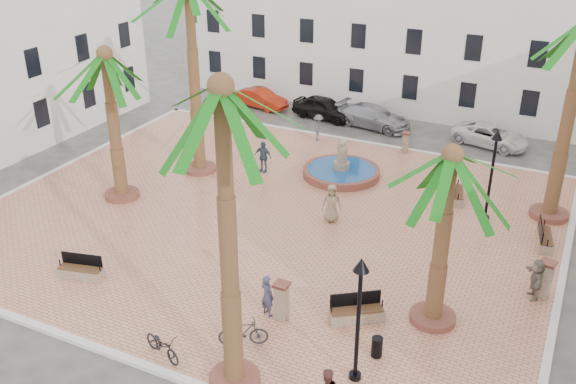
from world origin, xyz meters
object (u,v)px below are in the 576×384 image
object	(u,v)px
bicycle_a	(162,345)
car_red	(261,98)
litter_bin	(377,347)
bicycle_b	(243,332)
palm_nw	(189,4)
pedestrian_east	(536,279)
bench_se	(356,313)
car_white	(490,136)
palm_sw	(107,73)
bollard_n	(406,142)
lamppost_e	(494,160)
pedestrian_fountain_a	(332,203)
palm_s	(223,123)
palm_e	(449,179)
car_black	(324,108)
bench_e	(544,239)
bollard_se	(282,300)
lamppost_s	(359,299)
bench_s	(81,271)
bollard_e	(545,279)
car_silver	(374,117)
cyclist_a	(267,295)
pedestrian_north	(318,128)
bench_ne	(457,195)
fountain	(341,171)
pedestrian_fountain_b	(263,156)

from	to	relation	value
bicycle_a	car_red	distance (m)	26.58
litter_bin	bicycle_b	xyz separation A→B (m)	(-4.27, -1.45, 0.15)
palm_nw	pedestrian_east	xyz separation A→B (m)	(17.90, -4.46, -8.05)
bench_se	car_white	world-z (taller)	car_white
car_red	palm_sw	bearing A→B (deg)	-166.14
palm_nw	bollard_n	bearing A→B (deg)	38.51
lamppost_e	pedestrian_fountain_a	world-z (taller)	lamppost_e
palm_s	palm_e	size ratio (longest dim) A/B	1.46
litter_bin	car_black	distance (m)	24.16
bench_e	bollard_se	bearing A→B (deg)	130.27
bollard_n	car_red	size ratio (longest dim) A/B	0.31
lamppost_s	bench_s	bearing A→B (deg)	176.98
litter_bin	pedestrian_east	world-z (taller)	pedestrian_east
palm_e	bicycle_a	world-z (taller)	palm_e
bench_s	bollard_e	world-z (taller)	bollard_e
car_silver	lamppost_s	bearing A→B (deg)	-153.27
palm_nw	bollard_se	distance (m)	16.09
palm_e	bench_e	world-z (taller)	palm_e
palm_nw	bench_s	world-z (taller)	palm_nw
cyclist_a	pedestrian_north	distance (m)	17.64
bicycle_b	pedestrian_east	xyz separation A→B (m)	(8.53, 7.24, 0.31)
palm_nw	pedestrian_north	size ratio (longest dim) A/B	6.35
palm_e	palm_nw	bearing A→B (deg)	153.14
palm_s	bench_ne	xyz separation A→B (m)	(3.42, 15.98, -8.42)
fountain	bench_s	bearing A→B (deg)	-112.64
pedestrian_fountain_a	car_silver	size ratio (longest dim) A/B	0.38
palm_e	car_red	distance (m)	26.05
bench_se	bicycle_a	bearing A→B (deg)	-172.92
bench_ne	bicycle_b	xyz separation A→B (m)	(-4.06, -14.29, 0.25)
bollard_n	pedestrian_east	xyz separation A→B (m)	(8.58, -11.87, 0.19)
fountain	pedestrian_north	bearing A→B (deg)	127.20
bench_ne	litter_bin	size ratio (longest dim) A/B	2.57
bollard_e	cyclist_a	bearing A→B (deg)	-147.82
palm_sw	bench_ne	world-z (taller)	palm_sw
lamppost_s	bollard_n	distance (m)	19.55
litter_bin	car_silver	world-z (taller)	car_silver
bollard_n	bench_e	bearing A→B (deg)	-41.62
bench_e	pedestrian_north	size ratio (longest dim) A/B	1.22
bench_se	pedestrian_east	xyz separation A→B (m)	(5.55, 4.27, 0.53)
car_black	car_white	bearing A→B (deg)	-82.32
bench_s	bollard_n	distance (m)	19.95
bollard_se	pedestrian_north	size ratio (longest dim) A/B	0.92
fountain	car_black	size ratio (longest dim) A/B	0.94
palm_s	bollard_se	size ratio (longest dim) A/B	6.70
palm_nw	bollard_n	size ratio (longest dim) A/B	8.27
bench_e	cyclist_a	distance (m)	12.91
bicycle_a	car_white	bearing A→B (deg)	4.17
pedestrian_fountain_a	bollard_se	bearing A→B (deg)	-105.98
cyclist_a	bicycle_a	size ratio (longest dim) A/B	0.95
pedestrian_east	pedestrian_fountain_b	bearing A→B (deg)	-130.48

